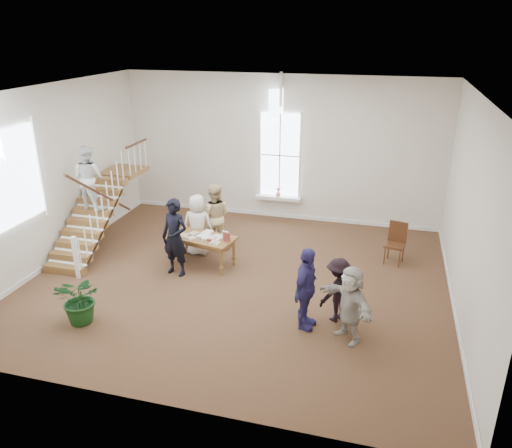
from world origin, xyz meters
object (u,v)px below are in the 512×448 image
(police_officer, at_px, (175,238))
(floor_plant, at_px, (81,299))
(woman_cluster_a, at_px, (306,289))
(library_table, at_px, (202,240))
(person_yellow, at_px, (214,216))
(side_chair, at_px, (396,240))
(woman_cluster_c, at_px, (350,304))
(woman_cluster_b, at_px, (338,290))
(elderly_woman, at_px, (198,225))

(police_officer, distance_m, floor_plant, 2.78)
(woman_cluster_a, bearing_deg, library_table, 65.18)
(person_yellow, distance_m, side_chair, 4.89)
(library_table, distance_m, police_officer, 0.83)
(woman_cluster_a, xyz_separation_m, woman_cluster_c, (0.90, -0.20, -0.09))
(library_table, bearing_deg, side_chair, 28.26)
(side_chair, bearing_deg, woman_cluster_c, -89.23)
(woman_cluster_b, height_order, floor_plant, woman_cluster_b)
(person_yellow, xyz_separation_m, floor_plant, (-1.41, -4.31, -0.39))
(library_table, xyz_separation_m, person_yellow, (-0.06, 1.11, 0.22))
(floor_plant, bearing_deg, police_officer, 68.53)
(person_yellow, xyz_separation_m, side_chair, (4.87, 0.37, -0.31))
(woman_cluster_a, height_order, side_chair, woman_cluster_a)
(library_table, bearing_deg, woman_cluster_b, -13.86)
(police_officer, bearing_deg, woman_cluster_a, -10.95)
(person_yellow, height_order, floor_plant, person_yellow)
(police_officer, distance_m, elderly_woman, 1.26)
(library_table, xyz_separation_m, side_chair, (4.81, 1.48, -0.09))
(woman_cluster_a, distance_m, floor_plant, 4.65)
(library_table, height_order, woman_cluster_c, woman_cluster_c)
(woman_cluster_a, height_order, woman_cluster_b, woman_cluster_a)
(police_officer, distance_m, side_chair, 5.69)
(library_table, bearing_deg, elderly_woman, 131.50)
(library_table, height_order, side_chair, side_chair)
(elderly_woman, distance_m, woman_cluster_c, 5.23)
(elderly_woman, height_order, side_chair, elderly_woman)
(floor_plant, bearing_deg, elderly_woman, 73.80)
(woman_cluster_b, bearing_deg, floor_plant, -35.14)
(police_officer, bearing_deg, floor_plant, -99.10)
(elderly_woman, height_order, person_yellow, person_yellow)
(woman_cluster_a, relative_size, floor_plant, 1.63)
(woman_cluster_a, bearing_deg, floor_plant, 113.40)
(woman_cluster_c, relative_size, floor_plant, 1.46)
(woman_cluster_c, distance_m, floor_plant, 5.49)
(library_table, height_order, police_officer, police_officer)
(side_chair, bearing_deg, woman_cluster_a, -102.43)
(person_yellow, distance_m, woman_cluster_a, 4.51)
(police_officer, height_order, person_yellow, police_officer)
(woman_cluster_a, bearing_deg, woman_cluster_c, -92.14)
(floor_plant, distance_m, side_chair, 7.83)
(police_officer, bearing_deg, side_chair, 34.32)
(woman_cluster_b, relative_size, side_chair, 1.29)
(library_table, distance_m, floor_plant, 3.52)
(woman_cluster_c, bearing_deg, elderly_woman, -168.64)
(library_table, distance_m, woman_cluster_c, 4.60)
(police_officer, relative_size, elderly_woman, 1.17)
(police_officer, distance_m, woman_cluster_b, 4.26)
(library_table, bearing_deg, woman_cluster_a, -24.06)
(police_officer, height_order, woman_cluster_a, police_officer)
(elderly_woman, distance_m, person_yellow, 0.59)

